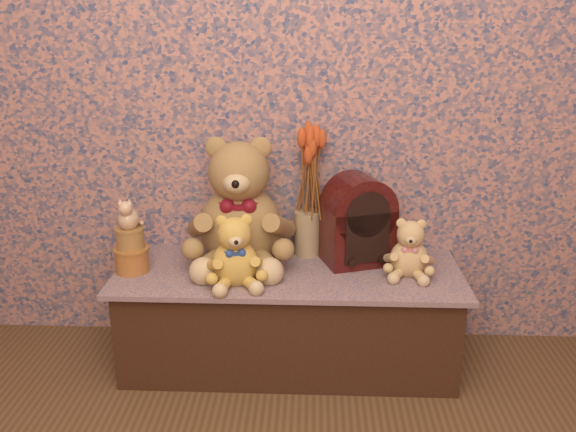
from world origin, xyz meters
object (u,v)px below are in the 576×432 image
Objects in this scene: teddy_large at (240,195)px; teddy_medium at (235,246)px; cathedral_radio at (358,219)px; ceramic_vase at (308,233)px; biscuit_tin_lower at (132,260)px; cat_figurine at (128,212)px; teddy_small at (410,244)px.

teddy_large is 0.26m from teddy_medium.
cathedral_radio is 1.97× the size of ceramic_vase.
cathedral_radio is 0.23m from ceramic_vase.
ceramic_vase is at bearing 13.19° from teddy_large.
biscuit_tin_lower is (-0.41, 0.08, -0.10)m from teddy_medium.
cat_figurine is at bearing -163.38° from teddy_large.
teddy_large is 1.51× the size of cathedral_radio.
biscuit_tin_lower is 1.00× the size of cat_figurine.
teddy_small is 0.44m from ceramic_vase.
biscuit_tin_lower is (-0.88, -0.13, -0.13)m from cathedral_radio.
ceramic_vase is at bearing 162.06° from teddy_small.
teddy_large is 2.98× the size of ceramic_vase.
cathedral_radio reaches higher than ceramic_vase.
cat_figurine reaches higher than teddy_small.
cat_figurine is (-0.68, -0.21, 0.15)m from ceramic_vase.
teddy_small is 1.32× the size of ceramic_vase.
teddy_medium is 1.56× the size of ceramic_vase.
teddy_small is 0.23m from cathedral_radio.
ceramic_vase is (0.27, 0.29, -0.05)m from teddy_medium.
teddy_medium is 2.20× the size of cat_figurine.
teddy_large is at bearing 160.81° from cathedral_radio.
cathedral_radio is at bearing -2.40° from teddy_large.
biscuit_tin_lower is at bearing 0.00° from cat_figurine.
cat_figurine is (-0.41, 0.08, 0.10)m from teddy_medium.
teddy_medium is 0.43m from biscuit_tin_lower.
teddy_small is 0.67× the size of cathedral_radio.
cat_figurine is (0.00, 0.00, 0.20)m from biscuit_tin_lower.
teddy_medium is at bearing -91.03° from teddy_large.
ceramic_vase is at bearing 140.42° from cathedral_radio.
cat_figurine is at bearing 0.00° from biscuit_tin_lower.
cathedral_radio is 2.78× the size of cat_figurine.
cathedral_radio is at bearing 13.31° from teddy_medium.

